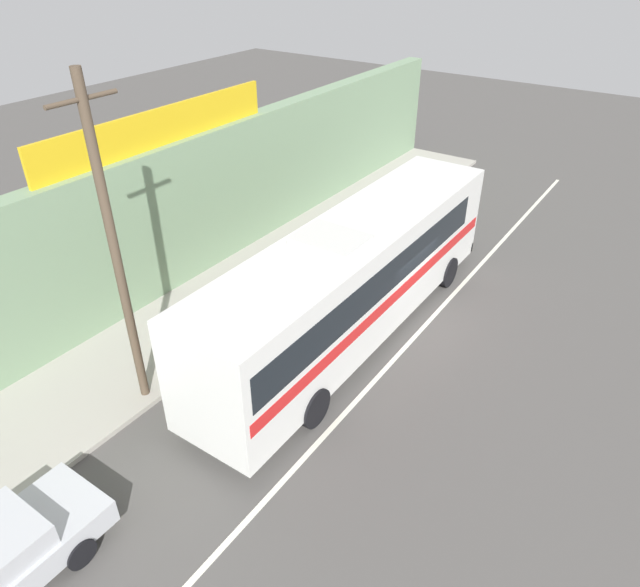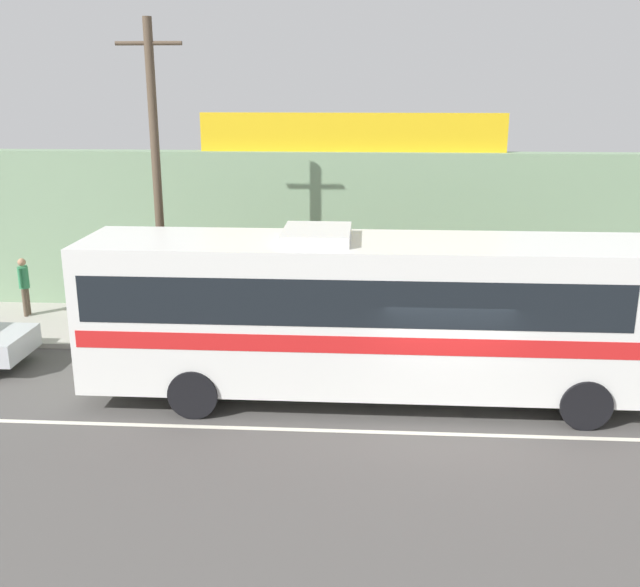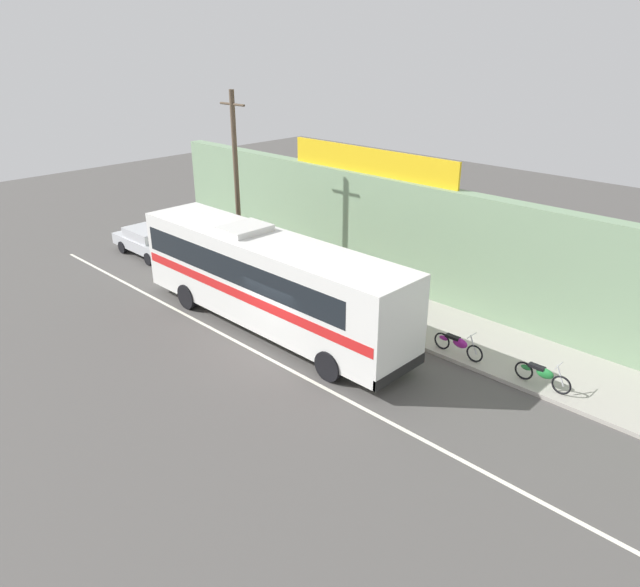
{
  "view_description": "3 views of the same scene",
  "coord_description": "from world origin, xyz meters",
  "views": [
    {
      "loc": [
        -13.61,
        -6.32,
        10.35
      ],
      "look_at": [
        -2.31,
        1.43,
        1.68
      ],
      "focal_mm": 32.38,
      "sensor_mm": 36.0,
      "label": 1
    },
    {
      "loc": [
        -1.65,
        -13.86,
        6.63
      ],
      "look_at": [
        -2.66,
        1.68,
        2.14
      ],
      "focal_mm": 40.43,
      "sensor_mm": 36.0,
      "label": 2
    },
    {
      "loc": [
        14.03,
        -12.32,
        10.2
      ],
      "look_at": [
        0.67,
        1.43,
        1.86
      ],
      "focal_mm": 33.08,
      "sensor_mm": 36.0,
      "label": 3
    }
  ],
  "objects": [
    {
      "name": "storefront_facade",
      "position": [
        0.0,
        7.35,
        2.4
      ],
      "size": [
        30.0,
        0.7,
        4.8
      ],
      "primitive_type": "cube",
      "color": "gray",
      "rests_on": "ground_plane"
    },
    {
      "name": "utility_pole",
      "position": [
        -6.87,
        3.82,
        4.31
      ],
      "size": [
        1.6,
        0.22,
        8.07
      ],
      "color": "brown",
      "rests_on": "sidewalk_slab"
    },
    {
      "name": "road_center_stripe",
      "position": [
        0.0,
        -0.8,
        0.0
      ],
      "size": [
        30.0,
        0.14,
        0.01
      ],
      "primitive_type": "cube",
      "color": "silver",
      "rests_on": "ground_plane"
    },
    {
      "name": "storefront_billboard",
      "position": [
        -2.1,
        7.35,
        5.35
      ],
      "size": [
        8.84,
        0.12,
        1.1
      ],
      "primitive_type": "cube",
      "color": "gold",
      "rests_on": "storefront_facade"
    },
    {
      "name": "ground_plane",
      "position": [
        0.0,
        0.0,
        0.0
      ],
      "size": [
        70.0,
        70.0,
        0.0
      ],
      "primitive_type": "plane",
      "color": "#4F4C49"
    },
    {
      "name": "pedestrian_far_right",
      "position": [
        -11.56,
        5.73,
        1.14
      ],
      "size": [
        0.3,
        0.48,
        1.72
      ],
      "color": "brown",
      "rests_on": "sidewalk_slab"
    },
    {
      "name": "intercity_bus",
      "position": [
        -1.52,
        0.84,
        2.07
      ],
      "size": [
        12.42,
        2.65,
        3.78
      ],
      "color": "silver",
      "rests_on": "ground_plane"
    },
    {
      "name": "sidewalk_slab",
      "position": [
        0.0,
        5.2,
        0.07
      ],
      "size": [
        30.0,
        3.6,
        0.14
      ],
      "primitive_type": "cube",
      "color": "#A8A399",
      "rests_on": "ground_plane"
    },
    {
      "name": "motorcycle_green",
      "position": [
        5.0,
        3.75,
        0.57
      ],
      "size": [
        1.91,
        0.56,
        0.94
      ],
      "color": "black",
      "rests_on": "sidewalk_slab"
    }
  ]
}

